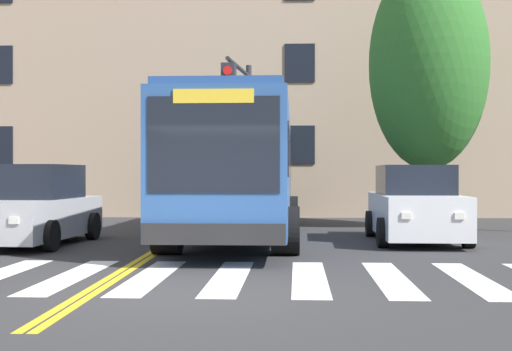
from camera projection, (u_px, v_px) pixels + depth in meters
name	position (u px, v px, depth m)	size (l,w,h in m)	color
ground_plane	(185.00, 292.00, 9.76)	(120.00, 120.00, 0.00)	#303033
crosswalk	(150.00, 277.00, 11.18)	(15.57, 4.16, 0.01)	white
lane_line_yellow_inner	(206.00, 219.00, 25.20)	(0.12, 36.00, 0.01)	gold
lane_line_yellow_outer	(210.00, 219.00, 25.19)	(0.12, 36.00, 0.01)	gold
city_bus	(240.00, 165.00, 17.84)	(3.06, 11.88, 3.31)	#2D5699
car_silver_near_lane	(33.00, 208.00, 16.25)	(2.33, 4.57, 1.83)	#B7BABF
car_white_far_lane	(415.00, 207.00, 16.93)	(2.16, 4.56, 1.82)	white
car_black_behind_bus	(234.00, 193.00, 27.64)	(2.17, 4.63, 1.89)	black
traffic_light_overhead	(240.00, 113.00, 19.07)	(0.62, 3.32, 4.73)	#28282D
street_tree_curbside_large	(428.00, 65.00, 21.17)	(3.81, 4.34, 8.03)	#4C3D2D
building_facade	(169.00, 88.00, 31.11)	(41.90, 9.99, 10.68)	tan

